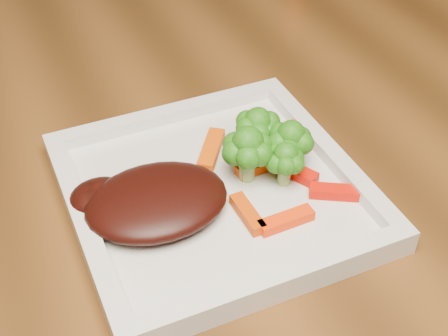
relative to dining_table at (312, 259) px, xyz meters
name	(u,v)px	position (x,y,z in m)	size (l,w,h in m)	color
dining_table	(312,259)	(0.00, 0.00, 0.00)	(1.60, 0.90, 0.75)	brown
plate	(215,195)	(-0.24, -0.17, 0.38)	(0.27, 0.27, 0.01)	silver
steak	(157,201)	(-0.30, -0.17, 0.40)	(0.13, 0.10, 0.03)	black
broccoli_0	(257,126)	(-0.18, -0.13, 0.42)	(0.05, 0.05, 0.07)	#207A14
broccoli_1	(290,142)	(-0.16, -0.16, 0.42)	(0.05, 0.05, 0.06)	#156510
broccoli_2	(285,159)	(-0.18, -0.18, 0.42)	(0.04, 0.04, 0.06)	#1B6911
broccoli_3	(248,153)	(-0.21, -0.16, 0.42)	(0.06, 0.06, 0.06)	#2F6B11
carrot_0	(286,220)	(-0.20, -0.23, 0.39)	(0.05, 0.01, 0.01)	#FF3204
carrot_1	(338,192)	(-0.14, -0.22, 0.39)	(0.05, 0.01, 0.01)	red
carrot_2	(248,214)	(-0.23, -0.21, 0.39)	(0.05, 0.01, 0.01)	#CB3D03
carrot_3	(289,135)	(-0.14, -0.12, 0.39)	(0.06, 0.01, 0.01)	red
carrot_4	(211,150)	(-0.22, -0.11, 0.39)	(0.06, 0.02, 0.01)	#DA4A03
carrot_5	(291,169)	(-0.17, -0.17, 0.39)	(0.06, 0.01, 0.01)	red
carrot_6	(263,164)	(-0.19, -0.15, 0.39)	(0.06, 0.02, 0.01)	#FF4004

